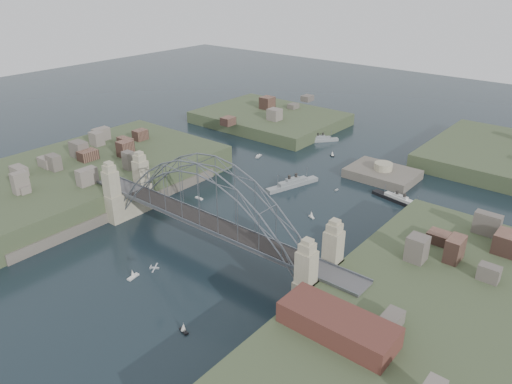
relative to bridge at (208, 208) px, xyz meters
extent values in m
plane|color=black|center=(0.00, 0.00, -12.32)|extent=(500.00, 500.00, 0.00)
cube|color=#4F4F52|center=(0.00, 0.00, -4.32)|extent=(84.00, 6.00, 0.70)
cube|color=slate|center=(0.00, -3.00, -3.77)|extent=(84.00, 0.25, 0.50)
cube|color=slate|center=(0.00, 3.00, -3.77)|extent=(84.00, 0.25, 0.50)
cube|color=black|center=(0.00, 0.00, -3.77)|extent=(55.20, 5.20, 0.35)
cube|color=#9E967A|center=(-31.50, -5.00, -3.47)|extent=(3.40, 3.40, 17.70)
cube|color=#9E967A|center=(-31.50, 5.00, -3.47)|extent=(3.40, 3.40, 17.70)
cube|color=#9E967A|center=(31.50, -5.00, -3.47)|extent=(3.40, 3.40, 17.70)
cube|color=#9E967A|center=(31.50, 5.00, -3.47)|extent=(3.40, 3.40, 17.70)
cube|color=#9E967A|center=(-31.50, 0.00, -8.32)|extent=(4.08, 13.80, 8.00)
cube|color=#9E967A|center=(31.50, 0.00, -8.32)|extent=(4.08, 13.80, 8.00)
cube|color=#3C4A2C|center=(-58.00, 0.00, -10.32)|extent=(50.00, 90.00, 12.00)
cube|color=#5A5449|center=(-35.50, 0.00, -11.32)|extent=(6.00, 70.00, 4.00)
cube|color=#3C4A2C|center=(58.00, 0.00, -10.32)|extent=(50.00, 90.00, 12.00)
cube|color=#5A5449|center=(35.50, 0.00, -11.32)|extent=(6.00, 70.00, 4.00)
cube|color=#3C4A2C|center=(-55.00, 95.00, -11.82)|extent=(60.00, 45.00, 9.00)
cube|color=#5A5449|center=(12.00, 70.00, -12.82)|extent=(22.00, 16.00, 7.00)
cylinder|color=#9E967A|center=(12.00, 70.00, -8.12)|extent=(6.00, 6.00, 2.40)
cube|color=#592D26|center=(44.00, -14.00, -2.32)|extent=(20.00, 8.00, 4.00)
cube|color=gray|center=(-7.15, 45.18, -11.89)|extent=(8.20, 19.20, 1.72)
cube|color=gray|center=(-7.15, 45.18, -10.61)|extent=(5.00, 10.71, 1.29)
cube|color=gray|center=(-7.15, 45.18, -9.64)|extent=(2.79, 5.03, 0.86)
cylinder|color=black|center=(-7.55, 43.89, -8.89)|extent=(0.93, 0.93, 1.72)
cylinder|color=black|center=(-6.74, 46.47, -8.89)|extent=(0.93, 0.93, 1.72)
cylinder|color=slate|center=(-8.87, 39.65, -9.11)|extent=(0.17, 0.17, 4.29)
cylinder|color=slate|center=(-5.43, 50.71, -9.11)|extent=(0.17, 0.17, 4.29)
cube|color=gray|center=(-24.14, 88.37, -11.95)|extent=(11.00, 12.81, 1.49)
cube|color=gray|center=(-24.14, 88.37, -10.84)|extent=(6.37, 7.30, 1.12)
cube|color=gray|center=(-24.14, 88.37, -10.00)|extent=(3.23, 3.59, 0.74)
cylinder|color=black|center=(-24.80, 87.56, -9.35)|extent=(0.74, 0.74, 1.49)
cylinder|color=black|center=(-23.48, 89.17, -9.35)|extent=(0.74, 0.74, 1.49)
cylinder|color=slate|center=(-26.97, 84.91, -9.53)|extent=(0.15, 0.15, 3.72)
cylinder|color=slate|center=(-21.32, 91.82, -9.53)|extent=(0.15, 0.15, 3.72)
cube|color=black|center=(24.62, 56.05, -11.98)|extent=(18.92, 5.98, 1.37)
cube|color=silver|center=(24.62, 56.05, -10.96)|extent=(10.50, 3.79, 1.02)
cube|color=silver|center=(24.62, 56.05, -10.19)|extent=(4.87, 2.25, 0.68)
cylinder|color=black|center=(23.33, 56.29, -9.59)|extent=(0.92, 0.92, 1.37)
cylinder|color=black|center=(25.91, 55.80, -9.59)|extent=(0.92, 0.92, 1.37)
cylinder|color=slate|center=(19.09, 57.08, -9.76)|extent=(0.14, 0.14, 3.41)
cylinder|color=slate|center=(30.16, 55.01, -9.76)|extent=(0.14, 0.14, 3.41)
cube|color=silver|center=(3.72, -19.95, -5.10)|extent=(1.67, 1.25, 0.31)
cube|color=silver|center=(3.72, -19.95, -5.04)|extent=(2.21, 3.15, 0.07)
cube|color=silver|center=(2.98, -20.44, -4.93)|extent=(0.76, 1.03, 0.39)
cube|color=silver|center=(-23.96, 19.75, -12.17)|extent=(2.80, 1.04, 0.45)
cube|color=silver|center=(9.36, 31.23, -12.17)|extent=(2.13, 1.39, 0.45)
cylinder|color=slate|center=(9.36, 31.23, -11.12)|extent=(0.08, 0.08, 2.20)
cone|color=silver|center=(9.36, 31.23, -11.12)|extent=(1.53, 1.40, 1.92)
cube|color=silver|center=(-5.97, -19.00, -12.17)|extent=(1.43, 3.14, 0.45)
cylinder|color=slate|center=(-5.97, -19.00, -11.12)|extent=(0.08, 0.08, 2.20)
cone|color=silver|center=(-5.97, -19.00, -11.12)|extent=(1.17, 1.37, 1.92)
cube|color=silver|center=(28.67, 37.78, -12.17)|extent=(1.71, 2.66, 0.45)
cube|color=silver|center=(28.67, 37.78, -11.77)|extent=(1.22, 1.67, 0.40)
cylinder|color=black|center=(28.67, 37.78, -11.32)|extent=(0.16, 0.16, 0.70)
cube|color=silver|center=(-32.46, 59.06, -12.17)|extent=(2.28, 4.00, 0.45)
cube|color=silver|center=(-32.46, 59.06, -11.77)|extent=(1.67, 2.49, 0.40)
cylinder|color=black|center=(-32.46, 59.06, -11.32)|extent=(0.16, 0.16, 0.70)
cube|color=silver|center=(5.39, 51.58, -12.17)|extent=(0.63, 1.62, 0.45)
cube|color=silver|center=(16.38, -24.16, -12.17)|extent=(2.50, 1.30, 0.45)
cylinder|color=slate|center=(16.38, -24.16, -11.12)|extent=(0.08, 0.08, 2.20)
cone|color=silver|center=(16.38, -24.16, -11.12)|extent=(1.43, 1.25, 1.92)
cube|color=silver|center=(-11.65, 77.09, -12.17)|extent=(1.80, 1.03, 0.45)
cylinder|color=slate|center=(-11.65, 77.09, -11.12)|extent=(0.08, 0.08, 2.20)
cone|color=silver|center=(-11.65, 77.09, -11.12)|extent=(1.47, 1.31, 1.92)
cube|color=silver|center=(27.40, 15.45, -12.17)|extent=(2.74, 2.36, 0.45)
cube|color=silver|center=(27.40, 15.45, -11.77)|extent=(1.78, 1.60, 0.40)
cylinder|color=black|center=(27.40, 15.45, -11.32)|extent=(0.16, 0.16, 0.70)
camera|label=1|loc=(74.39, -72.74, 52.36)|focal=34.20mm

